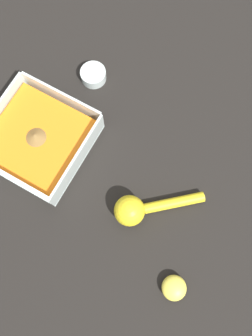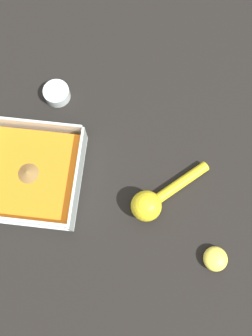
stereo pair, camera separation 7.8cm
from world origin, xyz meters
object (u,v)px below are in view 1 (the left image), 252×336
lemon_squeezer (138,209)px  square_dish (39,138)px  spice_bowl (93,75)px  lemon_half (174,288)px

lemon_squeezer → square_dish: bearing=-47.5°
square_dish → lemon_squeezer: 0.30m
square_dish → spice_bowl: size_ratio=3.53×
square_dish → lemon_squeezer: bearing=-96.8°
spice_bowl → lemon_squeezer: size_ratio=0.37×
spice_bowl → square_dish: bearing=173.8°
square_dish → spice_bowl: square_dish is taller
lemon_squeezer → lemon_half: size_ratio=3.25×
spice_bowl → lemon_squeezer: lemon_squeezer is taller
lemon_squeezer → spice_bowl: bearing=-83.8°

